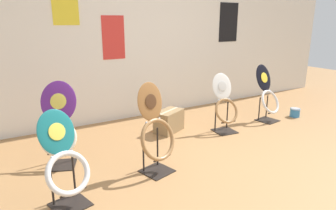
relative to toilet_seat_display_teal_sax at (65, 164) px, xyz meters
name	(u,v)px	position (x,y,z in m)	size (l,w,h in m)	color
ground_plane	(258,173)	(1.77, -0.43, -0.37)	(14.00, 14.00, 0.00)	#A37547
wall_back	(149,33)	(1.77, 1.91, 0.93)	(8.00, 0.07, 2.60)	silver
toilet_seat_display_teal_sax	(65,164)	(0.00, 0.00, 0.00)	(0.41, 0.40, 0.80)	black
toilet_seat_display_purple_note	(59,127)	(0.12, 0.79, 0.05)	(0.48, 0.48, 0.87)	black
toilet_seat_display_white_plain	(225,106)	(2.26, 0.66, -0.01)	(0.37, 0.35, 0.79)	black
toilet_seat_display_woodgrain	(156,133)	(0.90, 0.13, 0.05)	(0.46, 0.34, 0.91)	black
toilet_seat_display_jazz_black	(267,94)	(3.13, 0.70, 0.04)	(0.40, 0.39, 0.85)	black
paint_can	(295,112)	(3.66, 0.57, -0.29)	(0.15, 0.15, 0.14)	teal
storage_box	(169,121)	(1.60, 1.04, -0.22)	(0.49, 0.40, 0.30)	#93754C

